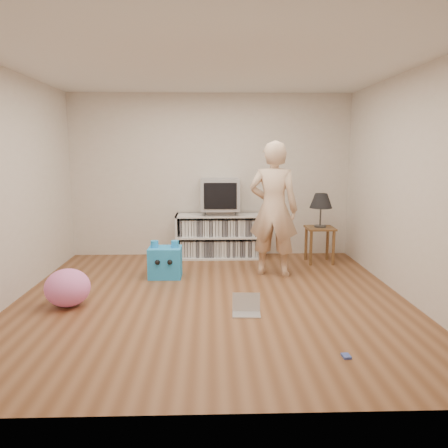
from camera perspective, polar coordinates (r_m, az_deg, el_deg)
ground at (r=5.13m, az=-1.64°, el=-9.76°), size 4.50×4.50×0.00m
walls at (r=4.86m, az=-1.71°, el=4.86°), size 4.52×4.52×2.60m
ceiling at (r=4.93m, az=-1.79°, el=20.10°), size 4.50×4.50×0.01m
media_unit at (r=7.01m, az=-0.53°, el=-1.55°), size 1.40×0.45×0.70m
dvd_deck at (r=6.93m, az=-0.53°, el=1.55°), size 0.45×0.35×0.07m
crt_tv at (r=6.90m, az=-0.54°, el=3.89°), size 0.60×0.53×0.50m
side_table at (r=6.83m, az=12.39°, el=-1.51°), size 0.42×0.42×0.55m
table_lamp at (r=6.75m, az=12.55°, el=2.87°), size 0.34×0.34×0.52m
person at (r=5.95m, az=6.46°, el=1.93°), size 0.76×0.61×1.83m
laptop at (r=4.69m, az=2.94°, el=-10.93°), size 0.31×0.25×0.20m
playing_cards at (r=3.92m, az=15.67°, el=-16.27°), size 0.07×0.09×0.02m
plush_blue at (r=5.98m, az=-7.69°, el=-4.91°), size 0.44×0.39×0.51m
plush_pink at (r=5.14m, az=-19.76°, el=-7.84°), size 0.62×0.62×0.42m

